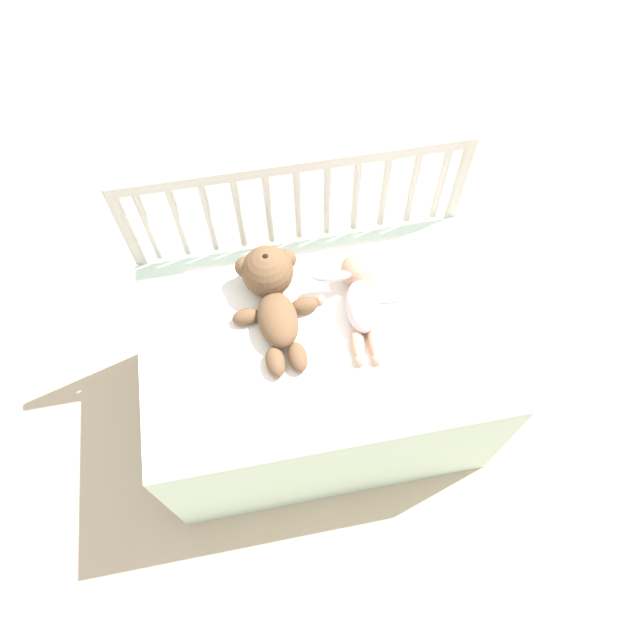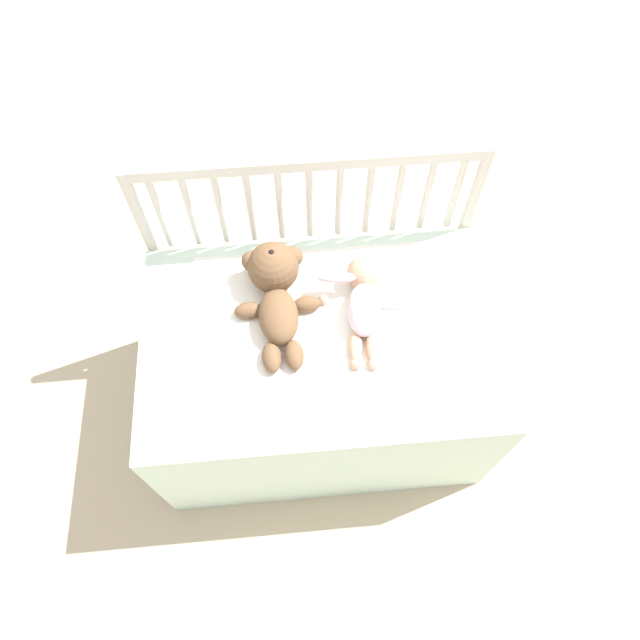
# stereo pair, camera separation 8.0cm
# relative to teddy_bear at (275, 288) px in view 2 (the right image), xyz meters

# --- Properties ---
(ground_plane) EXTENTS (12.00, 12.00, 0.00)m
(ground_plane) POSITION_rel_teddy_bear_xyz_m (0.12, -0.13, -0.62)
(ground_plane) COLOR #C6B293
(crib_mattress) EXTENTS (1.06, 0.69, 0.56)m
(crib_mattress) POSITION_rel_teddy_bear_xyz_m (0.12, -0.13, -0.34)
(crib_mattress) COLOR silver
(crib_mattress) RESTS_ON ground_plane
(crib_rail) EXTENTS (1.06, 0.04, 0.89)m
(crib_rail) POSITION_rel_teddy_bear_xyz_m (0.12, 0.24, 0.00)
(crib_rail) COLOR beige
(crib_rail) RESTS_ON ground_plane
(blanket) EXTENTS (0.74, 0.52, 0.01)m
(blanket) POSITION_rel_teddy_bear_xyz_m (0.12, -0.09, -0.06)
(blanket) COLOR white
(blanket) RESTS_ON crib_mattress
(teddy_bear) EXTENTS (0.26, 0.40, 0.16)m
(teddy_bear) POSITION_rel_teddy_bear_xyz_m (0.00, 0.00, 0.00)
(teddy_bear) COLOR brown
(teddy_bear) RESTS_ON crib_mattress
(baby) EXTENTS (0.28, 0.36, 0.10)m
(baby) POSITION_rel_teddy_bear_xyz_m (0.26, -0.05, -0.02)
(baby) COLOR white
(baby) RESTS_ON crib_mattress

